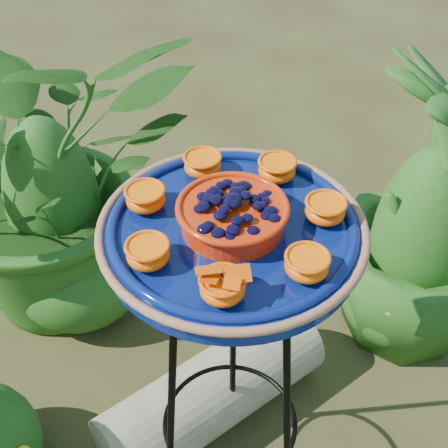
# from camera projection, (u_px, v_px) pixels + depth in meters

# --- Properties ---
(tripod_stand) EXTENTS (0.35, 0.35, 0.84)m
(tripod_stand) POSITION_uv_depth(u_px,v_px,m) (231.00, 363.00, 1.27)
(tripod_stand) COLOR black
(tripod_stand) RESTS_ON ground
(feeder_dish) EXTENTS (0.48, 0.48, 0.10)m
(feeder_dish) POSITION_uv_depth(u_px,v_px,m) (232.00, 228.00, 1.02)
(feeder_dish) COLOR #07165A
(feeder_dish) RESTS_ON tripod_stand
(driftwood_log) EXTENTS (0.58, 0.62, 0.21)m
(driftwood_log) POSITION_uv_depth(u_px,v_px,m) (213.00, 391.00, 1.69)
(driftwood_log) COLOR tan
(driftwood_log) RESTS_ON ground
(shrub_back_left) EXTENTS (1.14, 1.12, 0.96)m
(shrub_back_left) POSITION_uv_depth(u_px,v_px,m) (46.00, 170.00, 1.81)
(shrub_back_left) COLOR #244F15
(shrub_back_left) RESTS_ON ground
(shrub_back_right) EXTENTS (0.56, 0.56, 0.89)m
(shrub_back_right) POSITION_uv_depth(u_px,v_px,m) (428.00, 216.00, 1.71)
(shrub_back_right) COLOR #244F15
(shrub_back_right) RESTS_ON ground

